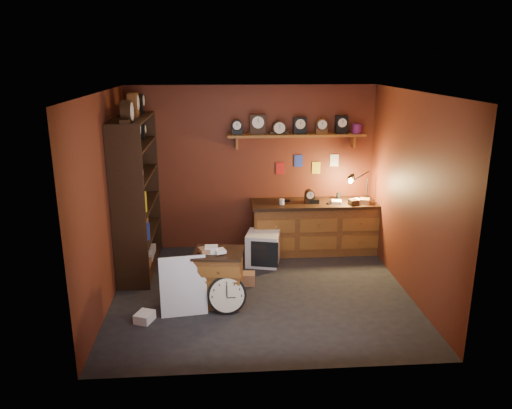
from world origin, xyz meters
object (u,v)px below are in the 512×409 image
(shelving_unit, at_px, (134,189))
(big_round_clock, at_px, (227,295))
(low_cabinet, at_px, (219,275))
(workbench, at_px, (315,224))

(shelving_unit, distance_m, big_round_clock, 2.24)
(shelving_unit, height_order, low_cabinet, shelving_unit)
(low_cabinet, height_order, big_round_clock, low_cabinet)
(workbench, distance_m, big_round_clock, 2.51)
(low_cabinet, relative_size, big_round_clock, 1.63)
(workbench, relative_size, big_round_clock, 4.26)
(big_round_clock, bearing_deg, low_cabinet, 109.76)
(shelving_unit, distance_m, low_cabinet, 1.93)
(low_cabinet, distance_m, big_round_clock, 0.33)
(shelving_unit, relative_size, workbench, 1.22)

